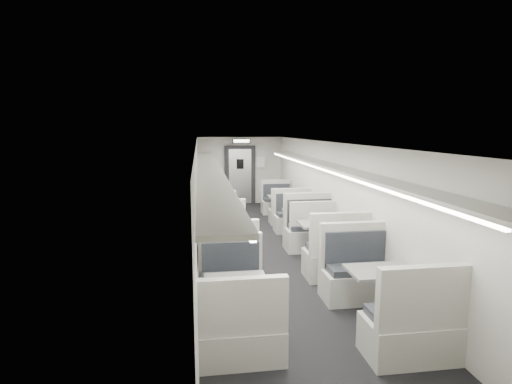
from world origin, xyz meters
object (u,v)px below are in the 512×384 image
object	(u,v)px
booth_left_a	(216,210)
booth_left_b	(219,225)
booth_right_a	(282,207)
vestibule_door	(240,175)
booth_left_d	(236,303)
booth_right_d	(381,296)
passenger	(221,200)
booth_right_c	(323,242)
booth_left_c	(224,247)
exit_sign	(241,141)
booth_right_b	(301,224)

from	to	relation	value
booth_left_a	booth_left_b	xyz separation A→B (m)	(0.00, -1.71, -0.01)
booth_right_a	vestibule_door	distance (m)	2.82
booth_left_d	booth_right_d	xyz separation A→B (m)	(2.00, -0.15, 0.04)
passenger	booth_left_d	bearing A→B (deg)	-89.05
booth_left_b	booth_left_d	distance (m)	4.55
booth_right_c	booth_right_a	bearing A→B (deg)	90.00
booth_right_a	booth_left_c	bearing A→B (deg)	-116.18
booth_left_a	booth_left_c	size ratio (longest dim) A/B	0.92
booth_left_b	passenger	xyz separation A→B (m)	(0.12, 1.14, 0.42)
booth_left_c	exit_sign	xyz separation A→B (m)	(1.00, 6.13, 1.89)
vestibule_door	exit_sign	distance (m)	1.33
booth_right_c	exit_sign	size ratio (longest dim) A/B	3.80
booth_left_b	booth_right_b	xyz separation A→B (m)	(2.00, -0.35, 0.03)
booth_left_a	vestibule_door	size ratio (longest dim) A/B	0.96
booth_left_c	passenger	bearing A→B (deg)	87.92
booth_left_b	booth_right_a	world-z (taller)	booth_right_a
booth_right_c	booth_right_d	bearing A→B (deg)	-90.00
exit_sign	booth_left_a	bearing A→B (deg)	-112.78
booth_left_a	booth_right_c	distance (m)	4.25
booth_right_d	vestibule_door	world-z (taller)	vestibule_door
booth_left_d	exit_sign	world-z (taller)	exit_sign
booth_left_c	booth_right_d	distance (m)	3.33
booth_left_d	passenger	bearing A→B (deg)	88.84
booth_left_d	vestibule_door	bearing A→B (deg)	83.75
passenger	booth_right_d	bearing A→B (deg)	-70.00
booth_left_a	booth_left_c	world-z (taller)	booth_left_c
booth_left_a	passenger	xyz separation A→B (m)	(0.12, -0.57, 0.41)
booth_right_b	exit_sign	size ratio (longest dim) A/B	3.40
exit_sign	booth_right_c	bearing A→B (deg)	-80.74
booth_right_d	booth_right_b	bearing A→B (deg)	90.00
booth_left_a	booth_right_a	size ratio (longest dim) A/B	1.02
booth_right_a	passenger	xyz separation A→B (m)	(-1.88, -0.89, 0.41)
booth_right_c	booth_right_d	xyz separation A→B (m)	(0.00, -2.65, -0.02)
booth_left_a	booth_left_c	xyz separation A→B (m)	(0.00, -3.75, 0.03)
booth_left_b	booth_right_b	bearing A→B (deg)	-10.03
booth_left_d	booth_right_d	bearing A→B (deg)	-4.24
booth_right_a	booth_right_d	size ratio (longest dim) A/B	0.87
vestibule_door	booth_left_a	bearing A→B (deg)	-109.22
exit_sign	booth_left_b	bearing A→B (deg)	-103.74
booth_right_d	booth_right_c	bearing A→B (deg)	90.00
booth_right_c	vestibule_door	bearing A→B (deg)	98.59
vestibule_door	booth_right_c	bearing A→B (deg)	-81.41
booth_right_c	passenger	distance (m)	3.72
booth_right_a	passenger	distance (m)	2.12
booth_left_c	booth_right_c	bearing A→B (deg)	-0.27
booth_left_a	booth_right_b	distance (m)	2.87
booth_left_d	passenger	distance (m)	5.71
booth_left_b	vestibule_door	world-z (taller)	vestibule_door
booth_left_b	booth_right_d	world-z (taller)	booth_right_d
booth_left_d	booth_right_d	world-z (taller)	booth_right_d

